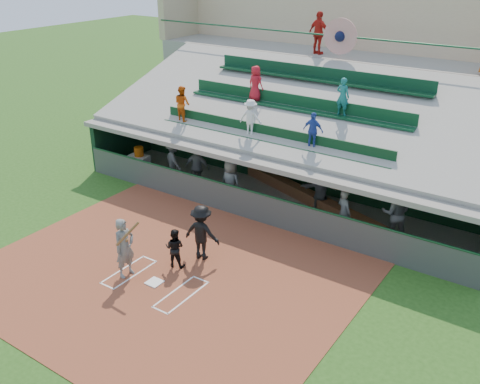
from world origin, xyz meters
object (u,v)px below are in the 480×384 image
Objects in this scene: home_plate at (154,282)px; white_table at (138,165)px; water_cooler at (139,152)px; catcher at (175,248)px; batter_at_plate at (125,248)px.

home_plate is 8.60m from white_table.
water_cooler is (0.03, 0.07, 0.59)m from white_table.
catcher is 3.17× the size of water_cooler.
water_cooler reaches higher than home_plate.
batter_at_plate is at bearing -57.51° from white_table.
water_cooler is at bearing 136.41° from home_plate.
white_table is 0.59m from water_cooler.
white_table is 2.23× the size of water_cooler.
home_plate is at bearing 7.93° from batter_at_plate.
batter_at_plate is at bearing 36.22° from catcher.
white_table is (-6.27, 5.87, 0.39)m from home_plate.
white_table is (-5.31, 6.00, -0.53)m from batter_at_plate.
white_table is at bearing 131.49° from batter_at_plate.
water_cooler is (-6.24, 5.94, 0.98)m from home_plate.
batter_at_plate reaches higher than home_plate.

